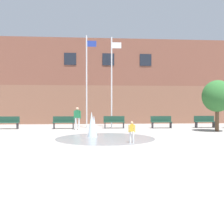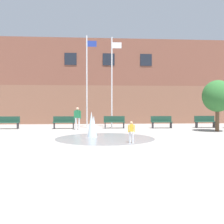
{
  "view_description": "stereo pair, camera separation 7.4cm",
  "coord_description": "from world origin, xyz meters",
  "px_view_note": "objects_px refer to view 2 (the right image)",
  "views": [
    {
      "loc": [
        -1.53,
        -8.58,
        1.71
      ],
      "look_at": [
        -0.25,
        7.98,
        1.3
      ],
      "focal_mm": 42.0,
      "sensor_mm": 36.0,
      "label": 1
    },
    {
      "loc": [
        -1.45,
        -8.59,
        1.71
      ],
      "look_at": [
        -0.25,
        7.98,
        1.3
      ],
      "focal_mm": 42.0,
      "sensor_mm": 36.0,
      "label": 2
    }
  ],
  "objects_px": {
    "park_bench_left_of_flagpoles": "(64,122)",
    "flagpole_left": "(87,79)",
    "street_tree_near_building": "(217,96)",
    "park_bench_far_left": "(8,122)",
    "teen_by_trashcan": "(77,117)",
    "child_with_pink_shirt": "(131,130)",
    "park_bench_under_left_flagpole": "(114,122)",
    "flagpole_right": "(112,79)",
    "park_bench_far_right": "(205,121)",
    "park_bench_near_trashcan": "(162,122)"
  },
  "relations": [
    {
      "from": "park_bench_left_of_flagpoles",
      "to": "flagpole_left",
      "type": "bearing_deg",
      "value": 20.81
    },
    {
      "from": "street_tree_near_building",
      "to": "park_bench_far_left",
      "type": "bearing_deg",
      "value": 168.43
    },
    {
      "from": "park_bench_far_left",
      "to": "flagpole_left",
      "type": "bearing_deg",
      "value": 5.62
    },
    {
      "from": "flagpole_left",
      "to": "park_bench_far_left",
      "type": "bearing_deg",
      "value": -174.38
    },
    {
      "from": "teen_by_trashcan",
      "to": "child_with_pink_shirt",
      "type": "bearing_deg",
      "value": -43.01
    },
    {
      "from": "park_bench_left_of_flagpoles",
      "to": "park_bench_under_left_flagpole",
      "type": "height_order",
      "value": "same"
    },
    {
      "from": "park_bench_far_left",
      "to": "flagpole_right",
      "type": "distance_m",
      "value": 8.36
    },
    {
      "from": "park_bench_left_of_flagpoles",
      "to": "teen_by_trashcan",
      "type": "distance_m",
      "value": 1.48
    },
    {
      "from": "flagpole_left",
      "to": "park_bench_far_right",
      "type": "bearing_deg",
      "value": -3.74
    },
    {
      "from": "park_bench_under_left_flagpole",
      "to": "street_tree_near_building",
      "type": "relative_size",
      "value": 0.47
    },
    {
      "from": "child_with_pink_shirt",
      "to": "park_bench_far_right",
      "type": "bearing_deg",
      "value": -14.82
    },
    {
      "from": "park_bench_near_trashcan",
      "to": "park_bench_under_left_flagpole",
      "type": "bearing_deg",
      "value": 177.05
    },
    {
      "from": "park_bench_far_left",
      "to": "flagpole_right",
      "type": "relative_size",
      "value": 0.23
    },
    {
      "from": "park_bench_under_left_flagpole",
      "to": "park_bench_near_trashcan",
      "type": "relative_size",
      "value": 1.0
    },
    {
      "from": "child_with_pink_shirt",
      "to": "street_tree_near_building",
      "type": "bearing_deg",
      "value": -26.34
    },
    {
      "from": "park_bench_far_left",
      "to": "park_bench_near_trashcan",
      "type": "bearing_deg",
      "value": -0.76
    },
    {
      "from": "park_bench_near_trashcan",
      "to": "teen_by_trashcan",
      "type": "xyz_separation_m",
      "value": [
        -6.29,
        -0.88,
        0.45
      ]
    },
    {
      "from": "park_bench_under_left_flagpole",
      "to": "flagpole_left",
      "type": "relative_size",
      "value": 0.23
    },
    {
      "from": "park_bench_under_left_flagpole",
      "to": "park_bench_far_right",
      "type": "bearing_deg",
      "value": -0.47
    },
    {
      "from": "street_tree_near_building",
      "to": "teen_by_trashcan",
      "type": "bearing_deg",
      "value": 168.33
    },
    {
      "from": "teen_by_trashcan",
      "to": "flagpole_right",
      "type": "height_order",
      "value": "flagpole_right"
    },
    {
      "from": "park_bench_left_of_flagpoles",
      "to": "flagpole_left",
      "type": "relative_size",
      "value": 0.23
    },
    {
      "from": "park_bench_left_of_flagpoles",
      "to": "teen_by_trashcan",
      "type": "bearing_deg",
      "value": -41.93
    },
    {
      "from": "flagpole_right",
      "to": "teen_by_trashcan",
      "type": "bearing_deg",
      "value": -148.35
    },
    {
      "from": "park_bench_under_left_flagpole",
      "to": "park_bench_far_right",
      "type": "relative_size",
      "value": 1.0
    },
    {
      "from": "park_bench_near_trashcan",
      "to": "flagpole_right",
      "type": "bearing_deg",
      "value": 169.01
    },
    {
      "from": "flagpole_right",
      "to": "street_tree_near_building",
      "type": "bearing_deg",
      "value": -27.69
    },
    {
      "from": "street_tree_near_building",
      "to": "park_bench_under_left_flagpole",
      "type": "bearing_deg",
      "value": 155.62
    },
    {
      "from": "park_bench_under_left_flagpole",
      "to": "flagpole_right",
      "type": "distance_m",
      "value": 3.29
    },
    {
      "from": "park_bench_far_left",
      "to": "park_bench_far_right",
      "type": "bearing_deg",
      "value": -0.1
    },
    {
      "from": "park_bench_far_left",
      "to": "flagpole_right",
      "type": "height_order",
      "value": "flagpole_right"
    },
    {
      "from": "park_bench_far_left",
      "to": "street_tree_near_building",
      "type": "distance_m",
      "value": 14.79
    },
    {
      "from": "park_bench_under_left_flagpole",
      "to": "flagpole_left",
      "type": "xyz_separation_m",
      "value": [
        -2.04,
        0.53,
        3.29
      ]
    },
    {
      "from": "park_bench_near_trashcan",
      "to": "flagpole_right",
      "type": "relative_size",
      "value": 0.23
    },
    {
      "from": "park_bench_under_left_flagpole",
      "to": "park_bench_far_right",
      "type": "xyz_separation_m",
      "value": [
        7.03,
        -0.06,
        0.0
      ]
    },
    {
      "from": "park_bench_under_left_flagpole",
      "to": "park_bench_near_trashcan",
      "type": "height_order",
      "value": "same"
    },
    {
      "from": "child_with_pink_shirt",
      "to": "teen_by_trashcan",
      "type": "bearing_deg",
      "value": 49.87
    },
    {
      "from": "park_bench_far_right",
      "to": "child_with_pink_shirt",
      "type": "xyz_separation_m",
      "value": [
        -6.88,
        -7.73,
        0.1
      ]
    },
    {
      "from": "park_bench_left_of_flagpoles",
      "to": "street_tree_near_building",
      "type": "distance_m",
      "value": 10.88
    },
    {
      "from": "park_bench_far_left",
      "to": "street_tree_near_building",
      "type": "xyz_separation_m",
      "value": [
        14.38,
        -2.94,
        1.84
      ]
    },
    {
      "from": "park_bench_under_left_flagpole",
      "to": "park_bench_left_of_flagpoles",
      "type": "bearing_deg",
      "value": -178.21
    },
    {
      "from": "park_bench_near_trashcan",
      "to": "flagpole_left",
      "type": "xyz_separation_m",
      "value": [
        -5.62,
        0.72,
        3.29
      ]
    },
    {
      "from": "park_bench_near_trashcan",
      "to": "park_bench_far_right",
      "type": "height_order",
      "value": "same"
    },
    {
      "from": "flagpole_right",
      "to": "flagpole_left",
      "type": "bearing_deg",
      "value": 180.0
    },
    {
      "from": "flagpole_right",
      "to": "park_bench_far_right",
      "type": "bearing_deg",
      "value": -4.74
    },
    {
      "from": "park_bench_near_trashcan",
      "to": "park_bench_far_right",
      "type": "xyz_separation_m",
      "value": [
        3.45,
        0.13,
        0.0
      ]
    },
    {
      "from": "teen_by_trashcan",
      "to": "park_bench_far_left",
      "type": "bearing_deg",
      "value": -167.42
    },
    {
      "from": "park_bench_near_trashcan",
      "to": "teen_by_trashcan",
      "type": "height_order",
      "value": "teen_by_trashcan"
    },
    {
      "from": "park_bench_far_left",
      "to": "teen_by_trashcan",
      "type": "bearing_deg",
      "value": -11.4
    },
    {
      "from": "flagpole_left",
      "to": "street_tree_near_building",
      "type": "xyz_separation_m",
      "value": [
        8.62,
        -3.51,
        -1.45
      ]
    }
  ]
}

